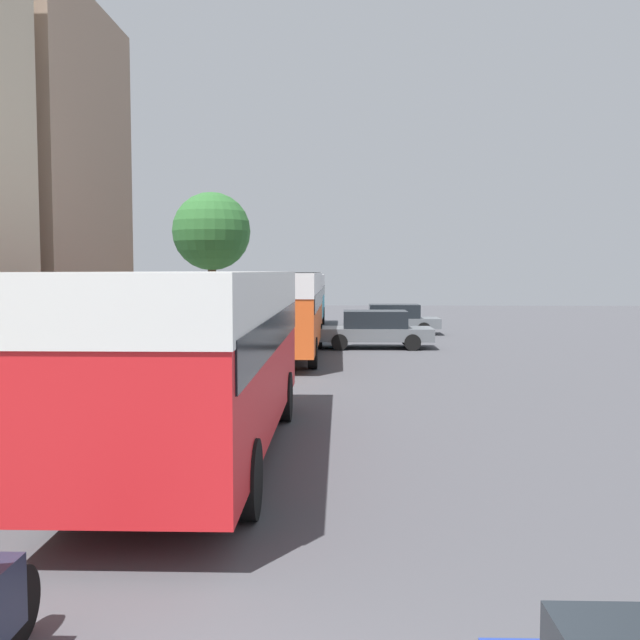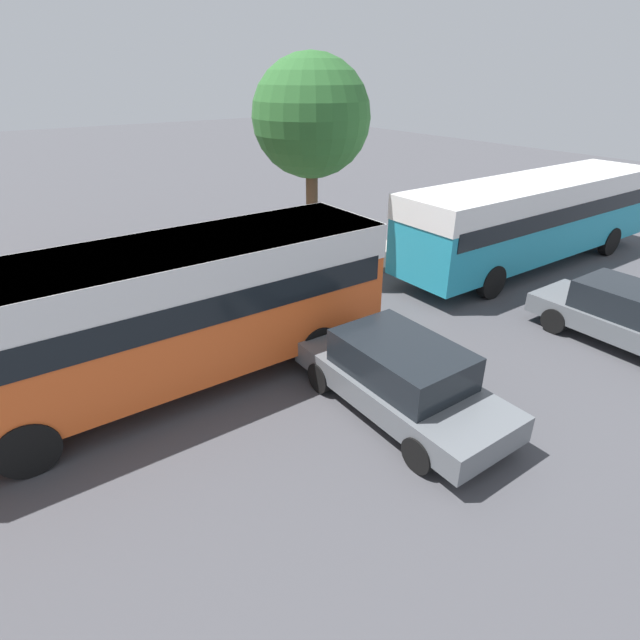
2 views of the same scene
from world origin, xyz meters
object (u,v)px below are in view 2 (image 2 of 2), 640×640
object	(u,v)px
car_distant	(400,376)
pedestrian_near_curb	(562,191)
bus_third_in_line	(534,210)
car_crossing	(630,316)
bus_following	(164,301)

from	to	relation	value
car_distant	pedestrian_near_curb	world-z (taller)	pedestrian_near_curb
bus_third_in_line	car_crossing	bearing A→B (deg)	-31.94
bus_third_in_line	car_crossing	distance (m)	5.72
bus_following	car_crossing	bearing A→B (deg)	64.26
bus_third_in_line	car_crossing	xyz separation A→B (m)	(4.76, -2.97, -1.12)
bus_third_in_line	car_distant	world-z (taller)	bus_third_in_line
bus_third_in_line	pedestrian_near_curb	xyz separation A→B (m)	(-3.44, 7.64, -0.91)
car_crossing	pedestrian_near_curb	xyz separation A→B (m)	(-8.19, 10.61, 0.21)
car_distant	pedestrian_near_curb	size ratio (longest dim) A/B	2.78
bus_following	car_crossing	world-z (taller)	bus_following
car_crossing	car_distant	xyz separation A→B (m)	(-1.23, -6.26, 0.02)
bus_following	bus_third_in_line	size ratio (longest dim) A/B	0.86
bus_third_in_line	car_distant	size ratio (longest dim) A/B	2.37
bus_following	car_distant	bearing A→B (deg)	43.87
car_distant	bus_third_in_line	bearing A→B (deg)	-159.06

